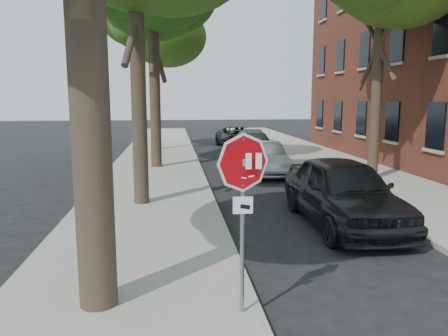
% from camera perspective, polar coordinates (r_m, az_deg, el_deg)
% --- Properties ---
extents(ground, '(120.00, 120.00, 0.00)m').
position_cam_1_polar(ground, '(6.87, 8.42, -18.64)').
color(ground, black).
rests_on(ground, ground).
extents(sidewalk_left, '(4.00, 55.00, 0.12)m').
position_cam_1_polar(sidewalk_left, '(18.15, -9.31, -0.95)').
color(sidewalk_left, gray).
rests_on(sidewalk_left, ground).
extents(sidewalk_right, '(4.00, 55.00, 0.12)m').
position_cam_1_polar(sidewalk_right, '(19.68, 16.25, -0.41)').
color(sidewalk_right, gray).
rests_on(sidewalk_right, ground).
extents(curb_left, '(0.12, 55.00, 0.13)m').
position_cam_1_polar(curb_left, '(18.17, -2.84, -0.81)').
color(curb_left, '#9E9384').
rests_on(curb_left, ground).
extents(curb_right, '(0.12, 55.00, 0.13)m').
position_cam_1_polar(curb_right, '(18.98, 10.54, -0.53)').
color(curb_right, '#9E9384').
rests_on(curb_right, ground).
extents(stop_sign, '(0.76, 0.34, 2.61)m').
position_cam_1_polar(stop_sign, '(6.04, 2.48, -2.75)').
color(stop_sign, gray).
rests_on(stop_sign, sidewalk_left).
extents(tree_far, '(5.29, 4.91, 9.33)m').
position_cam_1_polar(tree_far, '(27.29, -9.33, 17.46)').
color(tree_far, black).
rests_on(tree_far, sidewalk_left).
extents(car_a, '(2.03, 5.05, 1.72)m').
position_cam_1_polar(car_a, '(11.43, 15.29, -2.98)').
color(car_a, black).
rests_on(car_a, ground).
extents(car_b, '(1.46, 4.16, 1.37)m').
position_cam_1_polar(car_b, '(18.46, 5.24, 1.27)').
color(car_b, '#A5A6AD').
rests_on(car_b, ground).
extents(car_c, '(2.16, 5.04, 1.45)m').
position_cam_1_polar(car_c, '(23.29, 3.84, 3.00)').
color(car_c, '#45464A').
rests_on(car_c, ground).
extents(car_d, '(2.68, 5.12, 1.38)m').
position_cam_1_polar(car_d, '(28.46, 1.90, 4.05)').
color(car_d, black).
rests_on(car_d, ground).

